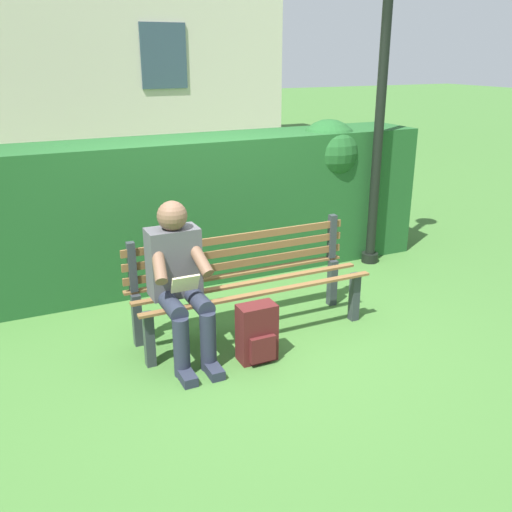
% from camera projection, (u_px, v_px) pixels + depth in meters
% --- Properties ---
extents(ground, '(60.00, 60.00, 0.00)m').
position_uv_depth(ground, '(251.00, 331.00, 4.69)').
color(ground, '#3D6B2D').
extents(park_bench, '(1.94, 0.51, 0.84)m').
position_uv_depth(park_bench, '(246.00, 278.00, 4.61)').
color(park_bench, '#2D3338').
rests_on(park_bench, ground).
extents(person_seated, '(0.44, 0.73, 1.17)m').
position_uv_depth(person_seated, '(179.00, 278.00, 4.15)').
color(person_seated, '#4C4C51').
rests_on(person_seated, ground).
extents(hedge_backdrop, '(4.84, 0.80, 1.52)m').
position_uv_depth(hedge_backdrop, '(200.00, 204.00, 5.68)').
color(hedge_backdrop, '#1E5123').
rests_on(hedge_backdrop, ground).
extents(backpack, '(0.28, 0.24, 0.44)m').
position_uv_depth(backpack, '(257.00, 333.00, 4.19)').
color(backpack, '#4C1919').
rests_on(backpack, ground).
extents(lamp_post, '(0.28, 0.28, 3.62)m').
position_uv_depth(lamp_post, '(385.00, 41.00, 5.49)').
color(lamp_post, black).
rests_on(lamp_post, ground).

